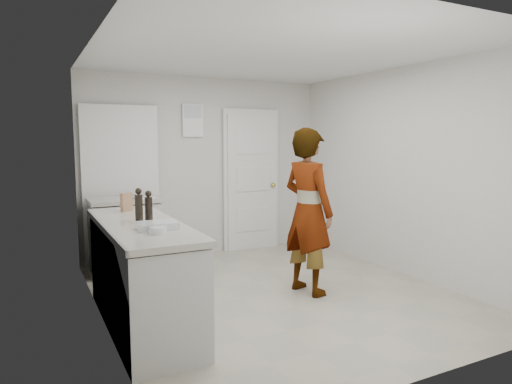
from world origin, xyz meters
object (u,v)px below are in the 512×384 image
cake_mix_box (126,202)px  oil_cruet_a (149,206)px  baking_dish (157,226)px  egg_bowl (158,230)px  person (308,211)px  oil_cruet_b (139,206)px  spice_jar (137,210)px

cake_mix_box → oil_cruet_a: oil_cruet_a is taller
baking_dish → egg_bowl: size_ratio=2.52×
person → oil_cruet_b: size_ratio=5.84×
person → baking_dish: person is taller
cake_mix_box → baking_dish: bearing=-110.7°
egg_bowl → spice_jar: bearing=86.3°
baking_dish → person: bearing=14.0°
person → egg_bowl: person is taller
spice_jar → cake_mix_box: bearing=103.5°
oil_cruet_a → baking_dish: oil_cruet_a is taller
oil_cruet_b → egg_bowl: oil_cruet_b is taller
cake_mix_box → baking_dish: size_ratio=0.57×
baking_dish → egg_bowl: 0.19m
person → egg_bowl: (-1.78, -0.62, 0.07)m
oil_cruet_a → cake_mix_box: bearing=96.5°
oil_cruet_b → baking_dish: (0.07, -0.35, -0.12)m
spice_jar → egg_bowl: bearing=-93.7°
baking_dish → cake_mix_box: bearing=92.2°
person → oil_cruet_a: bearing=78.6°
spice_jar → oil_cruet_a: oil_cruet_a is taller
oil_cruet_a → oil_cruet_b: oil_cruet_b is taller
person → oil_cruet_b: person is taller
cake_mix_box → egg_bowl: cake_mix_box is taller
cake_mix_box → egg_bowl: 1.20m
cake_mix_box → baking_dish: (0.04, -1.01, -0.07)m
spice_jar → oil_cruet_b: bearing=-100.6°
spice_jar → baking_dish: 0.79m
oil_cruet_a → baking_dish: (-0.03, -0.40, -0.10)m
oil_cruet_a → spice_jar: bearing=92.3°
oil_cruet_b → baking_dish: 0.37m
cake_mix_box → spice_jar: 0.24m
cake_mix_box → egg_bowl: size_ratio=1.42×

